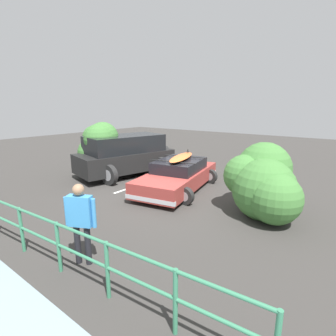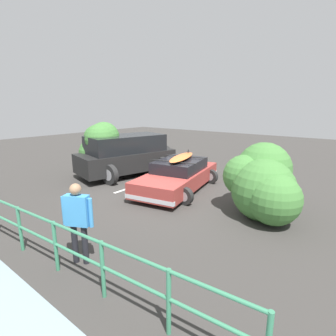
{
  "view_description": "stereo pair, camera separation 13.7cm",
  "coord_description": "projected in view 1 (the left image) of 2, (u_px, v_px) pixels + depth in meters",
  "views": [
    {
      "loc": [
        -5.55,
        7.24,
        3.13
      ],
      "look_at": [
        -0.02,
        -0.03,
        0.95
      ],
      "focal_mm": 28.0,
      "sensor_mm": 36.0,
      "label": 1
    },
    {
      "loc": [
        -5.66,
        7.16,
        3.13
      ],
      "look_at": [
        -0.02,
        -0.03,
        0.95
      ],
      "focal_mm": 28.0,
      "sensor_mm": 36.0,
      "label": 2
    }
  ],
  "objects": [
    {
      "name": "railing_fence",
      "position": [
        38.0,
        231.0,
        5.28
      ],
      "size": [
        9.17,
        0.71,
        1.02
      ],
      "color": "#387F5B",
      "rests_on": "ground"
    },
    {
      "name": "bush_near_left",
      "position": [
        263.0,
        184.0,
        7.54
      ],
      "size": [
        2.38,
        2.58,
        2.14
      ],
      "color": "brown",
      "rests_on": "ground"
    },
    {
      "name": "suv_car",
      "position": [
        126.0,
        155.0,
        11.92
      ],
      "size": [
        3.32,
        4.69,
        1.84
      ],
      "color": "black",
      "rests_on": "ground"
    },
    {
      "name": "person_bystander",
      "position": [
        81.0,
        217.0,
        5.11
      ],
      "size": [
        0.6,
        0.39,
        1.68
      ],
      "color": "black",
      "rests_on": "ground"
    },
    {
      "name": "bush_near_right",
      "position": [
        97.0,
        145.0,
        11.78
      ],
      "size": [
        2.14,
        1.67,
        2.44
      ],
      "color": "brown",
      "rests_on": "ground"
    },
    {
      "name": "sedan_car",
      "position": [
        178.0,
        175.0,
        9.98
      ],
      "size": [
        2.83,
        4.62,
        1.4
      ],
      "color": "#9E3833",
      "rests_on": "ground"
    },
    {
      "name": "parking_stripe",
      "position": [
        147.0,
        182.0,
        10.99
      ],
      "size": [
        0.12,
        3.65,
        0.0
      ],
      "primitive_type": "cube",
      "rotation": [
        0.0,
        0.0,
        1.57
      ],
      "color": "silver",
      "rests_on": "ground"
    },
    {
      "name": "ground_plane",
      "position": [
        167.0,
        193.0,
        9.6
      ],
      "size": [
        44.0,
        44.0,
        0.02
      ],
      "primitive_type": "cube",
      "color": "#383533",
      "rests_on": "ground"
    }
  ]
}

